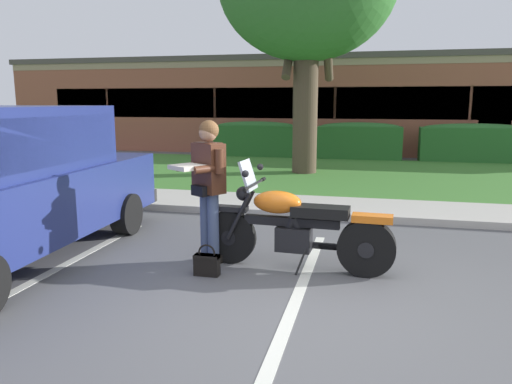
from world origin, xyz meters
name	(u,v)px	position (x,y,z in m)	size (l,w,h in m)	color
ground_plane	(305,305)	(0.00, 0.00, 0.00)	(140.00, 140.00, 0.00)	#565659
curb_strip	(335,216)	(0.00, 3.54, 0.06)	(60.00, 0.20, 0.12)	#B7B2A8
concrete_walk	(339,207)	(0.00, 4.39, 0.04)	(60.00, 1.50, 0.08)	#B7B2A8
grass_lawn	(351,175)	(0.00, 8.53, 0.03)	(60.00, 6.77, 0.06)	#3D752D
stall_stripe_0	(49,273)	(-2.94, 0.20, 0.00)	(0.12, 4.40, 0.01)	silver
stall_stripe_1	(298,296)	(-0.10, 0.20, 0.00)	(0.12, 4.40, 0.01)	silver
motorcycle	(303,228)	(-0.17, 1.00, 0.49)	(2.24, 0.82, 1.26)	black
rider_person	(207,180)	(-1.30, 0.96, 1.01)	(0.61, 0.67, 1.70)	black
handbag	(207,263)	(-1.18, 0.55, 0.14)	(0.28, 0.13, 0.36)	black
hedge_left	(256,138)	(-3.45, 12.21, 0.65)	(2.82, 0.90, 1.24)	#286028
hedge_center_left	(359,140)	(0.08, 12.21, 0.65)	(2.72, 0.90, 1.24)	#286028
hedge_center_right	(474,142)	(3.60, 12.21, 0.65)	(3.26, 0.90, 1.24)	#286028
brick_building	(343,104)	(-0.84, 17.53, 1.79)	(26.30, 8.74, 3.58)	#93513D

